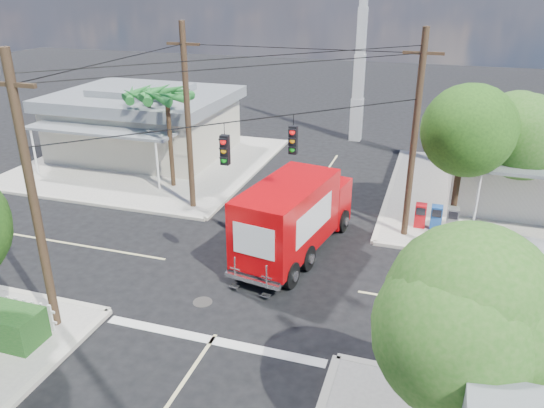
% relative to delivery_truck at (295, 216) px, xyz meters
% --- Properties ---
extents(ground, '(120.00, 120.00, 0.00)m').
position_rel_delivery_truck_xyz_m(ground, '(-0.89, -2.26, -1.67)').
color(ground, black).
rests_on(ground, ground).
extents(sidewalk_ne, '(14.12, 14.12, 0.14)m').
position_rel_delivery_truck_xyz_m(sidewalk_ne, '(9.98, 8.62, -1.60)').
color(sidewalk_ne, '#9B968C').
rests_on(sidewalk_ne, ground).
extents(sidewalk_nw, '(14.12, 14.12, 0.14)m').
position_rel_delivery_truck_xyz_m(sidewalk_nw, '(-11.77, 8.62, -1.60)').
color(sidewalk_nw, '#9B968C').
rests_on(sidewalk_nw, ground).
extents(road_markings, '(32.00, 32.00, 0.01)m').
position_rel_delivery_truck_xyz_m(road_markings, '(-0.89, -3.73, -1.66)').
color(road_markings, beige).
rests_on(road_markings, ground).
extents(building_nw, '(10.80, 10.20, 4.30)m').
position_rel_delivery_truck_xyz_m(building_nw, '(-12.89, 10.20, 0.55)').
color(building_nw, beige).
rests_on(building_nw, sidewalk_nw).
extents(radio_tower, '(0.80, 0.80, 17.00)m').
position_rel_delivery_truck_xyz_m(radio_tower, '(-0.39, 17.74, 3.98)').
color(radio_tower, silver).
rests_on(radio_tower, ground).
extents(tree_ne_front, '(4.21, 4.14, 6.66)m').
position_rel_delivery_truck_xyz_m(tree_ne_front, '(6.31, 4.50, 3.10)').
color(tree_ne_front, '#422D1C').
rests_on(tree_ne_front, sidewalk_ne).
extents(tree_ne_back, '(3.77, 3.66, 5.82)m').
position_rel_delivery_truck_xyz_m(tree_ne_back, '(8.91, 6.70, 2.52)').
color(tree_ne_back, '#422D1C').
rests_on(tree_ne_back, sidewalk_ne).
extents(tree_se, '(3.67, 3.54, 5.62)m').
position_rel_delivery_truck_xyz_m(tree_se, '(6.11, -9.50, 2.38)').
color(tree_se, '#422D1C').
rests_on(tree_se, sidewalk_se).
extents(palm_nw_front, '(3.01, 3.08, 5.59)m').
position_rel_delivery_truck_xyz_m(palm_nw_front, '(-8.39, 5.24, 3.38)').
color(palm_nw_front, '#422D1C').
rests_on(palm_nw_front, sidewalk_nw).
extents(palm_nw_back, '(3.01, 3.08, 5.19)m').
position_rel_delivery_truck_xyz_m(palm_nw_back, '(-10.39, 6.74, 3.01)').
color(palm_nw_back, '#422D1C').
rests_on(palm_nw_back, sidewalk_nw).
extents(utility_poles, '(12.00, 10.68, 9.00)m').
position_rel_delivery_truck_xyz_m(utility_poles, '(-2.48, -0.66, 3.01)').
color(utility_poles, '#473321').
rests_on(utility_poles, ground).
extents(vending_boxes, '(1.90, 0.50, 1.10)m').
position_rel_delivery_truck_xyz_m(vending_boxes, '(5.61, 3.94, -0.98)').
color(vending_boxes, red).
rests_on(vending_boxes, sidewalk_ne).
extents(delivery_truck, '(3.52, 7.84, 3.28)m').
position_rel_delivery_truck_xyz_m(delivery_truck, '(0.00, 0.00, 0.00)').
color(delivery_truck, black).
rests_on(delivery_truck, ground).
extents(parked_car, '(5.26, 2.76, 1.41)m').
position_rel_delivery_truck_xyz_m(parked_car, '(9.49, 0.94, -0.96)').
color(parked_car, silver).
rests_on(parked_car, ground).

